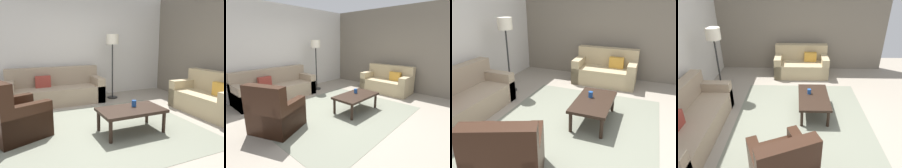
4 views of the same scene
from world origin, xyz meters
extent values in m
plane|color=gray|center=(0.00, 0.00, 0.00)|extent=(8.00, 8.00, 0.00)
cube|color=silver|center=(0.00, 2.60, 1.40)|extent=(6.00, 0.12, 2.80)
cube|color=slate|center=(3.00, 0.00, 1.40)|extent=(0.12, 5.20, 2.80)
cube|color=slate|center=(0.00, 0.00, 0.00)|extent=(3.32, 2.77, 0.01)
cube|color=gray|center=(-0.46, 2.02, 0.21)|extent=(2.29, 0.86, 0.42)
cube|color=gray|center=(-0.46, 2.33, 0.44)|extent=(2.29, 0.24, 0.88)
cube|color=gray|center=(-1.51, 2.02, 0.31)|extent=(0.20, 0.86, 0.62)
cube|color=gray|center=(0.58, 2.02, 0.31)|extent=(0.20, 0.86, 0.62)
cube|color=#99382D|center=(-0.75, 2.11, 0.56)|extent=(0.36, 0.12, 0.28)
cube|color=tan|center=(2.39, -0.02, 0.21)|extent=(0.82, 1.57, 0.42)
cube|color=tan|center=(2.68, -0.02, 0.44)|extent=(0.24, 1.57, 0.88)
cube|color=tan|center=(2.39, 0.66, 0.31)|extent=(0.82, 0.20, 0.62)
cube|color=tan|center=(2.39, -0.71, 0.31)|extent=(0.82, 0.20, 0.62)
cube|color=gold|center=(2.46, -0.29, 0.56)|extent=(0.12, 0.36, 0.28)
cube|color=black|center=(-1.35, 0.34, 0.22)|extent=(1.05, 1.05, 0.44)
cube|color=black|center=(-1.63, 0.23, 0.47)|extent=(0.50, 0.81, 0.95)
cube|color=black|center=(-1.23, 0.05, 0.30)|extent=(0.80, 0.46, 0.60)
cube|color=black|center=(-1.48, 0.64, 0.30)|extent=(0.80, 0.46, 0.60)
cylinder|color=black|center=(-0.09, -0.51, 0.18)|extent=(0.06, 0.06, 0.36)
cylinder|color=black|center=(0.89, -0.51, 0.18)|extent=(0.06, 0.06, 0.36)
cylinder|color=black|center=(-0.09, 0.01, 0.18)|extent=(0.06, 0.06, 0.36)
cylinder|color=black|center=(0.89, 0.01, 0.18)|extent=(0.06, 0.06, 0.36)
cube|color=black|center=(0.40, -0.25, 0.39)|extent=(1.10, 0.64, 0.05)
cylinder|color=#1E478C|center=(0.50, -0.16, 0.46)|extent=(0.08, 0.08, 0.11)
cylinder|color=black|center=(1.04, 1.96, 0.01)|extent=(0.28, 0.28, 0.03)
cylinder|color=#262626|center=(1.04, 1.96, 0.72)|extent=(0.04, 0.04, 1.45)
cylinder|color=beige|center=(1.04, 1.96, 1.58)|extent=(0.32, 0.32, 0.26)
camera|label=1|loc=(-1.31, -3.29, 1.51)|focal=34.51mm
camera|label=2|loc=(-2.84, -2.61, 1.69)|focal=27.51mm
camera|label=3|loc=(-3.10, -1.07, 2.11)|focal=35.66mm
camera|label=4|loc=(-3.43, 0.16, 2.65)|focal=33.22mm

